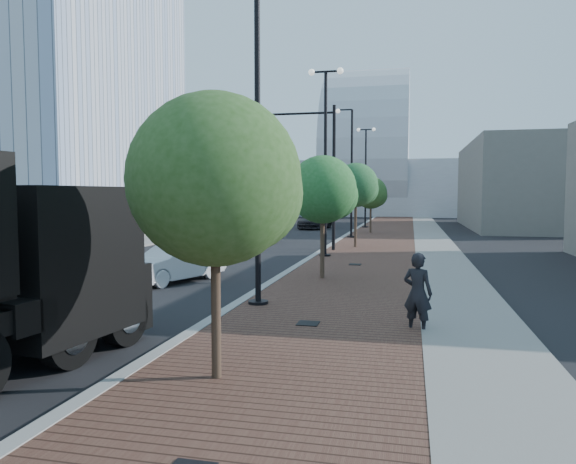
# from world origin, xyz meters

# --- Properties ---
(sidewalk) EXTENTS (7.00, 140.00, 0.12)m
(sidewalk) POSITION_xyz_m (3.50, 40.00, 0.06)
(sidewalk) COLOR #4C2D23
(sidewalk) RESTS_ON ground
(concrete_strip) EXTENTS (2.40, 140.00, 0.13)m
(concrete_strip) POSITION_xyz_m (6.20, 40.00, 0.07)
(concrete_strip) COLOR slate
(concrete_strip) RESTS_ON ground
(curb) EXTENTS (0.30, 140.00, 0.14)m
(curb) POSITION_xyz_m (0.00, 40.00, 0.07)
(curb) COLOR gray
(curb) RESTS_ON ground
(west_sidewalk) EXTENTS (4.00, 140.00, 0.12)m
(west_sidewalk) POSITION_xyz_m (-13.00, 40.00, 0.06)
(west_sidewalk) COLOR slate
(west_sidewalk) RESTS_ON ground
(white_sedan) EXTENTS (2.85, 4.42, 1.38)m
(white_sedan) POSITION_xyz_m (-3.63, 13.63, 0.69)
(white_sedan) COLOR silver
(white_sedan) RESTS_ON ground
(dark_car_mid) EXTENTS (2.09, 4.24, 1.16)m
(dark_car_mid) POSITION_xyz_m (-5.61, 29.30, 0.58)
(dark_car_mid) COLOR black
(dark_car_mid) RESTS_ON ground
(dark_car_far) EXTENTS (2.79, 5.53, 1.54)m
(dark_car_far) POSITION_xyz_m (-3.88, 44.73, 0.77)
(dark_car_far) COLOR black
(dark_car_far) RESTS_ON ground
(pedestrian) EXTENTS (0.80, 0.67, 1.86)m
(pedestrian) POSITION_xyz_m (4.91, 8.15, 0.93)
(pedestrian) COLOR black
(pedestrian) RESTS_ON ground
(streetlight_1) EXTENTS (1.44, 0.56, 9.21)m
(streetlight_1) POSITION_xyz_m (0.49, 10.00, 4.34)
(streetlight_1) COLOR black
(streetlight_1) RESTS_ON ground
(streetlight_2) EXTENTS (1.72, 0.56, 9.28)m
(streetlight_2) POSITION_xyz_m (0.60, 22.00, 4.82)
(streetlight_2) COLOR black
(streetlight_2) RESTS_ON ground
(streetlight_3) EXTENTS (1.44, 0.56, 9.21)m
(streetlight_3) POSITION_xyz_m (0.49, 34.00, 4.34)
(streetlight_3) COLOR black
(streetlight_3) RESTS_ON ground
(streetlight_4) EXTENTS (1.72, 0.56, 9.28)m
(streetlight_4) POSITION_xyz_m (0.60, 46.00, 4.82)
(streetlight_4) COLOR black
(streetlight_4) RESTS_ON ground
(traffic_mast) EXTENTS (5.09, 0.20, 8.00)m
(traffic_mast) POSITION_xyz_m (-0.30, 25.00, 4.98)
(traffic_mast) COLOR black
(traffic_mast) RESTS_ON ground
(tree_0) EXTENTS (2.85, 2.85, 4.83)m
(tree_0) POSITION_xyz_m (1.65, 4.02, 3.40)
(tree_0) COLOR #382619
(tree_0) RESTS_ON ground
(tree_1) EXTENTS (2.50, 2.47, 4.59)m
(tree_1) POSITION_xyz_m (1.65, 15.02, 3.34)
(tree_1) COLOR #382619
(tree_1) RESTS_ON ground
(tree_2) EXTENTS (2.58, 2.56, 5.00)m
(tree_2) POSITION_xyz_m (1.65, 27.02, 3.70)
(tree_2) COLOR #382619
(tree_2) RESTS_ON ground
(tree_3) EXTENTS (2.58, 2.57, 4.58)m
(tree_3) POSITION_xyz_m (1.65, 39.02, 3.29)
(tree_3) COLOR #382619
(tree_3) RESTS_ON ground
(tower_podium) EXTENTS (19.00, 19.00, 3.00)m
(tower_podium) POSITION_xyz_m (-24.00, 32.00, 1.50)
(tower_podium) COLOR #615E57
(tower_podium) RESTS_ON ground
(convention_center) EXTENTS (50.00, 30.00, 50.00)m
(convention_center) POSITION_xyz_m (-2.00, 85.00, 6.00)
(convention_center) COLOR #A8ABB2
(convention_center) RESTS_ON ground
(commercial_block_nw) EXTENTS (14.00, 20.00, 10.00)m
(commercial_block_nw) POSITION_xyz_m (-20.00, 60.00, 5.00)
(commercial_block_nw) COLOR #66635C
(commercial_block_nw) RESTS_ON ground
(commercial_block_ne) EXTENTS (12.00, 22.00, 8.00)m
(commercial_block_ne) POSITION_xyz_m (16.00, 50.00, 4.00)
(commercial_block_ne) COLOR #636059
(commercial_block_ne) RESTS_ON ground
(utility_cover_1) EXTENTS (0.50, 0.50, 0.02)m
(utility_cover_1) POSITION_xyz_m (2.40, 8.00, 0.13)
(utility_cover_1) COLOR black
(utility_cover_1) RESTS_ON sidewalk
(utility_cover_2) EXTENTS (0.50, 0.50, 0.02)m
(utility_cover_2) POSITION_xyz_m (2.40, 19.00, 0.13)
(utility_cover_2) COLOR black
(utility_cover_2) RESTS_ON sidewalk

